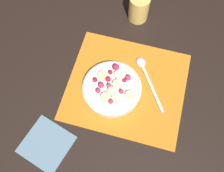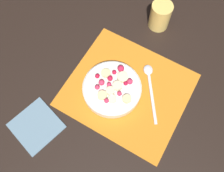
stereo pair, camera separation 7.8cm
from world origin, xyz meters
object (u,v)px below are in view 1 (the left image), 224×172
object	(u,v)px
fruit_bowl	(112,88)
napkin	(46,144)
drinking_glass	(139,8)
spoon	(145,73)

from	to	relation	value
fruit_bowl	napkin	size ratio (longest dim) A/B	1.13
drinking_glass	napkin	size ratio (longest dim) A/B	0.59
spoon	napkin	distance (m)	0.39
drinking_glass	napkin	xyz separation A→B (m)	(0.16, 0.54, -0.05)
spoon	drinking_glass	world-z (taller)	drinking_glass
fruit_bowl	drinking_glass	xyz separation A→B (m)	(-0.01, -0.32, 0.02)
napkin	spoon	bearing A→B (deg)	-127.56
fruit_bowl	spoon	distance (m)	0.13
fruit_bowl	spoon	size ratio (longest dim) A/B	1.04
fruit_bowl	spoon	xyz separation A→B (m)	(-0.09, -0.09, -0.02)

